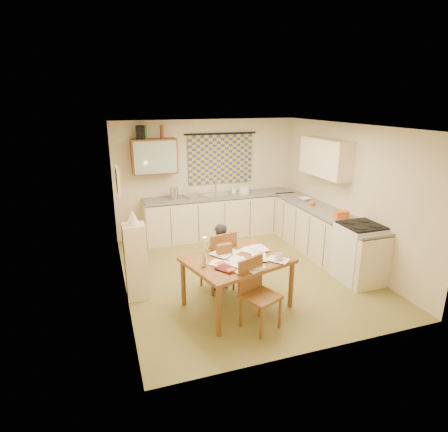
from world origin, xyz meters
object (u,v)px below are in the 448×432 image
object	(u,v)px
counter_back	(221,216)
shelf_stand	(136,262)
dining_table	(237,282)
counter_right	(323,233)
stove	(358,252)
person	(220,257)
chair_far	(218,271)

from	to	relation	value
counter_back	shelf_stand	size ratio (longest dim) A/B	2.82
counter_back	dining_table	bearing A→B (deg)	-103.61
counter_back	counter_right	world-z (taller)	same
stove	shelf_stand	xyz separation A→B (m)	(-3.54, 0.55, 0.10)
counter_back	person	distance (m)	2.48
person	dining_table	bearing A→B (deg)	83.04
chair_far	person	bearing A→B (deg)	128.80
shelf_stand	stove	bearing A→B (deg)	-8.90
counter_back	shelf_stand	xyz separation A→B (m)	(-2.05, -2.20, 0.13)
dining_table	chair_far	bearing A→B (deg)	83.72
counter_right	shelf_stand	distance (m)	3.58
counter_right	person	xyz separation A→B (m)	(-2.28, -0.64, 0.10)
counter_back	stove	bearing A→B (deg)	-61.58
counter_right	shelf_stand	xyz separation A→B (m)	(-3.54, -0.50, 0.13)
counter_right	dining_table	world-z (taller)	counter_right
dining_table	chair_far	xyz separation A→B (m)	(-0.10, 0.59, -0.08)
counter_right	chair_far	distance (m)	2.39
stove	chair_far	xyz separation A→B (m)	(-2.30, 0.43, -0.18)
chair_far	person	distance (m)	0.25
counter_right	stove	world-z (taller)	stove
chair_far	person	size ratio (longest dim) A/B	0.89
stove	dining_table	bearing A→B (deg)	-175.80
counter_right	person	bearing A→B (deg)	-164.25
person	shelf_stand	distance (m)	1.27
stove	chair_far	size ratio (longest dim) A/B	0.99
person	counter_right	bearing A→B (deg)	-178.89
counter_back	dining_table	world-z (taller)	counter_back
chair_far	counter_right	bearing A→B (deg)	-177.10
chair_far	dining_table	bearing A→B (deg)	87.45
counter_back	chair_far	bearing A→B (deg)	-109.13
counter_right	person	size ratio (longest dim) A/B	2.69
counter_back	counter_right	bearing A→B (deg)	-48.82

